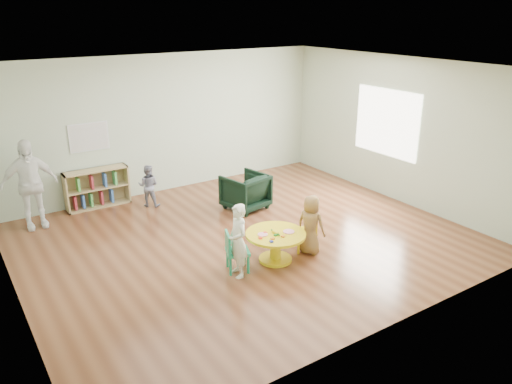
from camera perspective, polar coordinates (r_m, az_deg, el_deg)
room at (r=7.74m, az=-1.12°, el=7.35°), size 7.10×7.00×2.80m
activity_table at (r=7.57m, az=2.26°, el=-5.67°), size 0.91×0.91×0.50m
kid_chair_left at (r=7.28m, az=-2.47°, el=-6.69°), size 0.42×0.42×0.61m
kid_chair_right at (r=7.94m, az=5.87°, el=-4.36°), size 0.42×0.42×0.61m
bookshelf at (r=10.08m, az=-17.80°, el=0.42°), size 1.20×0.30×0.75m
alphabet_poster at (r=9.93m, az=-18.55°, el=5.99°), size 0.74×0.01×0.54m
armchair at (r=9.49m, az=-1.23°, el=0.07°), size 0.88×0.89×0.69m
child_left at (r=7.07m, az=-2.08°, el=-5.58°), size 0.32×0.43×1.09m
child_right at (r=7.78m, az=6.27°, el=-3.74°), size 0.46×0.55×0.95m
toddler at (r=9.80m, az=-12.19°, el=0.70°), size 0.51×0.49×0.83m
adult_caretaker at (r=9.37m, az=-24.47°, el=0.79°), size 0.93×0.40×1.58m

